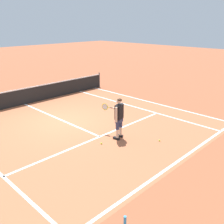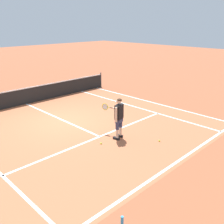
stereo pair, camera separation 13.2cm
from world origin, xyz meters
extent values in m
plane|color=#9E5133|center=(0.00, 0.00, 0.00)|extent=(80.00, 80.00, 0.00)
cube|color=#B2603D|center=(0.00, -1.04, 0.00)|extent=(10.98, 10.20, 0.00)
cube|color=white|center=(0.00, -5.95, 0.00)|extent=(10.98, 0.10, 0.01)
cube|color=white|center=(0.00, -2.54, 0.00)|extent=(8.23, 0.10, 0.01)
cube|color=white|center=(0.00, 0.66, 0.00)|extent=(0.10, 6.40, 0.01)
cube|color=white|center=(4.12, -1.04, 0.00)|extent=(0.10, 9.80, 0.01)
cube|color=white|center=(5.49, -1.04, 0.00)|extent=(0.10, 9.80, 0.01)
cylinder|color=#333338|center=(5.94, 3.86, 0.54)|extent=(0.08, 0.08, 1.07)
cube|color=black|center=(0.00, 3.86, 0.46)|extent=(11.84, 0.02, 0.91)
cube|color=white|center=(0.00, 3.86, 0.94)|extent=(11.84, 0.03, 0.06)
cube|color=black|center=(0.32, -3.21, 0.04)|extent=(0.18, 0.30, 0.09)
cube|color=black|center=(0.59, -3.13, 0.04)|extent=(0.18, 0.30, 0.09)
cylinder|color=beige|center=(0.33, -3.25, 0.27)|extent=(0.11, 0.11, 0.36)
cylinder|color=#2D3351|center=(0.33, -3.25, 0.66)|extent=(0.14, 0.14, 0.41)
cylinder|color=beige|center=(0.60, -3.17, 0.27)|extent=(0.11, 0.11, 0.36)
cylinder|color=#2D3351|center=(0.60, -3.17, 0.66)|extent=(0.14, 0.14, 0.41)
cube|color=#2D3351|center=(0.46, -3.21, 0.82)|extent=(0.38, 0.28, 0.20)
cube|color=black|center=(0.46, -3.21, 1.16)|extent=(0.42, 0.31, 0.60)
cylinder|color=beige|center=(0.23, -3.27, 1.11)|extent=(0.09, 0.09, 0.62)
cylinder|color=black|center=(0.70, -3.05, 1.31)|extent=(0.16, 0.28, 0.29)
cylinder|color=beige|center=(0.68, -2.84, 1.17)|extent=(0.15, 0.30, 0.14)
sphere|color=beige|center=(0.46, -3.20, 1.60)|extent=(0.21, 0.21, 0.21)
ellipsoid|color=#382314|center=(0.47, -3.22, 1.66)|extent=(0.24, 0.24, 0.12)
cylinder|color=#232326|center=(0.64, -2.62, 1.14)|extent=(0.08, 0.20, 0.03)
cylinder|color=yellow|center=(0.60, -2.48, 1.14)|extent=(0.05, 0.10, 0.02)
torus|color=yellow|center=(0.55, -2.30, 1.14)|extent=(0.10, 0.29, 0.30)
cylinder|color=silver|center=(0.55, -2.30, 1.14)|extent=(0.07, 0.24, 0.25)
sphere|color=#CCE02D|center=(-0.43, -3.09, 0.03)|extent=(0.07, 0.07, 0.07)
sphere|color=#CCE02D|center=(1.40, -4.58, 0.03)|extent=(0.07, 0.07, 0.07)
cylinder|color=#3393D6|center=(-2.96, -6.59, 0.12)|extent=(0.07, 0.07, 0.25)
camera|label=1|loc=(-6.64, -9.75, 4.55)|focal=41.10mm
camera|label=2|loc=(-6.54, -9.85, 4.55)|focal=41.10mm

